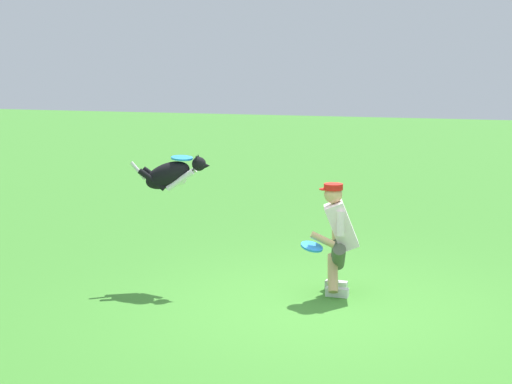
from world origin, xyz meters
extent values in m
plane|color=#41882F|center=(0.00, 0.00, 0.00)|extent=(60.00, 60.00, 0.00)
cube|color=silver|center=(-0.08, -0.77, 0.05)|extent=(0.26, 0.10, 0.10)
cylinder|color=tan|center=(-0.03, -0.76, 0.24)|extent=(0.18, 0.33, 0.37)
cylinder|color=#4B5442|center=(-0.09, -0.75, 0.47)|extent=(0.24, 0.43, 0.37)
cube|color=silver|center=(-0.15, -0.50, 0.05)|extent=(0.26, 0.10, 0.10)
cylinder|color=tan|center=(-0.10, -0.49, 0.24)|extent=(0.18, 0.33, 0.37)
cylinder|color=#4B5442|center=(-0.15, -0.52, 0.47)|extent=(0.24, 0.43, 0.37)
cube|color=silver|center=(-0.15, -0.65, 0.81)|extent=(0.48, 0.43, 0.58)
cylinder|color=silver|center=(-0.08, -0.84, 0.87)|extent=(0.12, 0.16, 0.29)
cylinder|color=silver|center=(-0.18, -0.45, 0.87)|extent=(0.12, 0.16, 0.29)
cylinder|color=tan|center=(0.01, -0.38, 0.69)|extent=(0.30, 0.15, 0.19)
cylinder|color=tan|center=(-0.04, -0.84, 0.71)|extent=(0.11, 0.16, 0.27)
sphere|color=tan|center=(-0.06, -0.62, 1.17)|extent=(0.21, 0.21, 0.21)
cylinder|color=red|center=(-0.06, -0.62, 1.26)|extent=(0.22, 0.22, 0.07)
cylinder|color=red|center=(0.04, -0.60, 1.23)|extent=(0.12, 0.12, 0.02)
ellipsoid|color=black|center=(1.95, -0.46, 1.32)|extent=(0.68, 0.40, 0.48)
ellipsoid|color=white|center=(1.79, -0.49, 1.29)|extent=(0.15, 0.20, 0.18)
sphere|color=black|center=(1.57, -0.53, 1.47)|extent=(0.17, 0.17, 0.17)
cone|color=black|center=(1.48, -0.55, 1.45)|extent=(0.11, 0.11, 0.09)
cone|color=black|center=(1.58, -0.48, 1.54)|extent=(0.06, 0.06, 0.07)
cone|color=black|center=(1.60, -0.58, 1.54)|extent=(0.06, 0.06, 0.07)
cylinder|color=white|center=(1.76, -0.41, 1.28)|extent=(0.35, 0.13, 0.27)
cylinder|color=white|center=(1.79, -0.58, 1.28)|extent=(0.35, 0.13, 0.27)
cylinder|color=black|center=(2.10, -0.34, 1.28)|extent=(0.35, 0.13, 0.27)
cylinder|color=black|center=(2.13, -0.52, 1.28)|extent=(0.35, 0.13, 0.27)
cylinder|color=white|center=(2.31, -0.39, 1.37)|extent=(0.21, 0.08, 0.23)
cylinder|color=#2A97DF|center=(1.79, -0.53, 1.53)|extent=(0.27, 0.27, 0.06)
cylinder|color=#278AF0|center=(0.12, -0.33, 0.61)|extent=(0.34, 0.35, 0.12)
camera|label=1|loc=(-1.82, 7.64, 2.64)|focal=52.28mm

